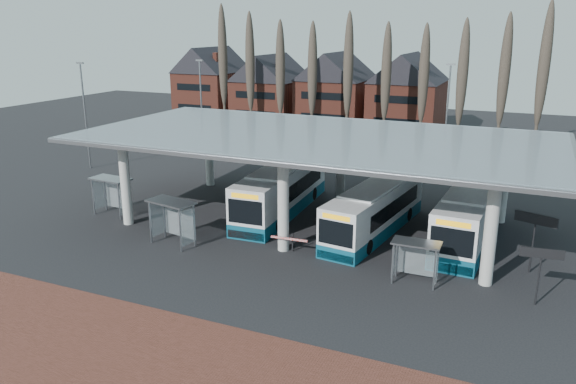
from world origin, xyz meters
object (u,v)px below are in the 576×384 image
at_px(bus_2, 375,210).
at_px(shelter_1, 173,212).
at_px(bus_3, 471,214).
at_px(shelter_0, 113,188).
at_px(bus_1, 282,190).
at_px(shelter_2, 416,253).

height_order(bus_2, shelter_1, bus_2).
height_order(bus_3, shelter_0, bus_3).
xyz_separation_m(bus_1, shelter_1, (-3.66, -8.66, 0.42)).
height_order(bus_2, bus_3, bus_3).
relative_size(bus_3, shelter_2, 4.95).
bearing_deg(shelter_2, shelter_1, -179.23).
relative_size(bus_1, shelter_0, 4.17).
height_order(bus_1, bus_3, bus_1).
distance_m(shelter_0, shelter_2, 22.93).
relative_size(bus_2, bus_3, 0.94).
bearing_deg(bus_3, bus_1, -177.11).
bearing_deg(shelter_2, bus_2, 120.15).
distance_m(shelter_0, shelter_1, 8.13).
height_order(bus_1, bus_2, bus_1).
distance_m(bus_2, shelter_0, 19.15).
xyz_separation_m(shelter_0, shelter_2, (22.78, -2.61, -0.29)).
bearing_deg(shelter_2, shelter_0, 172.33).
height_order(bus_1, shelter_1, bus_1).
height_order(bus_2, shelter_0, bus_2).
relative_size(bus_2, shelter_2, 4.68).
height_order(bus_3, shelter_2, bus_3).
relative_size(bus_2, shelter_0, 3.91).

